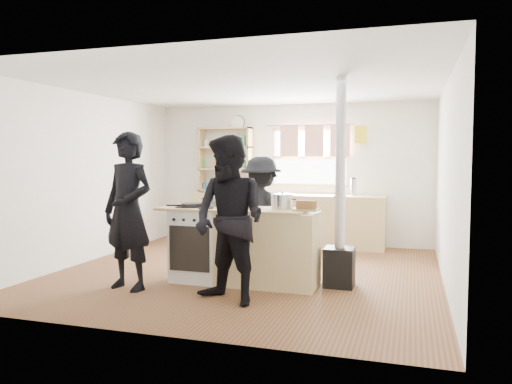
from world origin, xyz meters
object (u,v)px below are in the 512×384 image
at_px(stockpot_stove, 212,201).
at_px(person_near_left, 128,211).
at_px(skillet_greens, 192,205).
at_px(flue_heater, 340,232).
at_px(person_near_right, 230,220).
at_px(person_far, 261,212).
at_px(bread_board, 306,206).
at_px(cooking_island, 244,246).
at_px(stockpot_counter, 282,201).
at_px(thermos, 353,187).
at_px(roast_tray, 235,205).

bearing_deg(stockpot_stove, person_near_left, -135.54).
height_order(skillet_greens, flue_heater, flue_heater).
distance_m(skillet_greens, person_near_right, 1.11).
height_order(stockpot_stove, flue_heater, flue_heater).
height_order(person_near_left, person_near_right, person_near_left).
bearing_deg(skillet_greens, person_near_right, -44.01).
relative_size(skillet_greens, person_far, 0.22).
bearing_deg(bread_board, flue_heater, 34.08).
relative_size(cooking_island, person_near_right, 1.10).
bearing_deg(person_far, stockpot_stove, 80.18).
distance_m(bread_board, flue_heater, 0.54).
bearing_deg(person_near_right, stockpot_counter, 91.45).
distance_m(thermos, stockpot_counter, 2.77).
bearing_deg(stockpot_stove, roast_tray, -7.69).
bearing_deg(bread_board, person_near_left, -163.00).
distance_m(cooking_island, person_near_right, 0.96).
height_order(bread_board, person_near_right, person_near_right).
relative_size(bread_board, person_far, 0.19).
distance_m(cooking_island, person_far, 0.99).
relative_size(stockpot_counter, person_near_right, 0.15).
distance_m(thermos, roast_tray, 2.96).
bearing_deg(person_far, stockpot_counter, 136.27).
relative_size(skillet_greens, bread_board, 1.14).
height_order(stockpot_stove, person_near_right, person_near_right).
xyz_separation_m(cooking_island, person_near_left, (-1.21, -0.66, 0.46)).
relative_size(thermos, person_far, 0.19).
bearing_deg(thermos, person_near_left, -122.98).
height_order(stockpot_stove, person_far, person_far).
xyz_separation_m(roast_tray, person_near_left, (-1.08, -0.70, -0.04)).
bearing_deg(stockpot_counter, skillet_greens, -173.06).
height_order(cooking_island, stockpot_stove, stockpot_stove).
relative_size(skillet_greens, person_near_right, 0.19).
height_order(stockpot_counter, person_near_left, person_near_left).
bearing_deg(cooking_island, flue_heater, 9.67).
bearing_deg(flue_heater, skillet_greens, -171.41).
height_order(thermos, person_near_right, person_near_right).
relative_size(bread_board, flue_heater, 0.12).
relative_size(cooking_island, roast_tray, 5.29).
bearing_deg(thermos, bread_board, -94.64).
bearing_deg(person_near_right, skillet_greens, 157.93).
bearing_deg(skillet_greens, cooking_island, 6.72).
relative_size(thermos, stockpot_stove, 1.38).
height_order(roast_tray, person_near_left, person_near_left).
height_order(thermos, stockpot_stove, thermos).
bearing_deg(cooking_island, stockpot_stove, 169.73).
xyz_separation_m(cooking_island, stockpot_stove, (-0.46, 0.08, 0.54)).
height_order(stockpot_stove, bread_board, stockpot_stove).
xyz_separation_m(stockpot_counter, bread_board, (0.32, -0.11, -0.04)).
xyz_separation_m(roast_tray, bread_board, (0.91, -0.09, 0.01)).
distance_m(cooking_island, stockpot_counter, 0.73).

